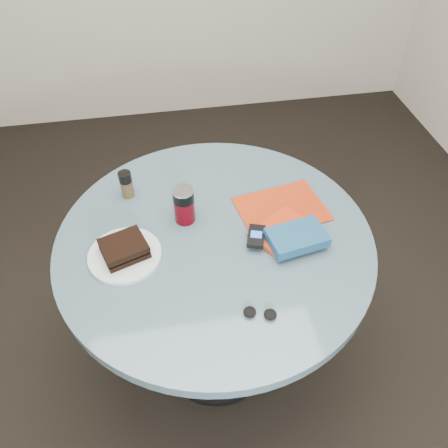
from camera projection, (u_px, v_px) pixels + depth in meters
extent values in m
plane|color=black|center=(217.00, 352.00, 1.91)|extent=(4.00, 4.00, 0.00)
cylinder|color=black|center=(217.00, 350.00, 1.90)|extent=(0.48, 0.48, 0.03)
cylinder|color=black|center=(216.00, 304.00, 1.65)|extent=(0.11, 0.11, 0.68)
cylinder|color=#3E5766|center=(215.00, 240.00, 1.39)|extent=(1.00, 1.00, 0.04)
cylinder|color=silver|center=(125.00, 255.00, 1.31)|extent=(0.28, 0.28, 0.01)
cube|color=black|center=(125.00, 251.00, 1.30)|extent=(0.16, 0.14, 0.02)
cube|color=#302112|center=(124.00, 248.00, 1.29)|extent=(0.14, 0.12, 0.01)
cube|color=black|center=(123.00, 245.00, 1.28)|extent=(0.16, 0.14, 0.02)
cylinder|color=#58040E|center=(184.00, 210.00, 1.40)|extent=(0.09, 0.09, 0.09)
cylinder|color=black|center=(183.00, 196.00, 1.35)|extent=(0.09, 0.09, 0.04)
cylinder|color=silver|center=(183.00, 191.00, 1.34)|extent=(0.09, 0.09, 0.01)
cylinder|color=#4D3921|center=(127.00, 188.00, 1.49)|extent=(0.05, 0.05, 0.06)
cylinder|color=black|center=(125.00, 177.00, 1.45)|extent=(0.05, 0.05, 0.04)
cube|color=#9F2B0E|center=(281.00, 209.00, 1.46)|extent=(0.31, 0.26, 0.01)
cube|color=red|center=(281.00, 231.00, 1.37)|extent=(0.22, 0.20, 0.02)
cube|color=navy|center=(297.00, 237.00, 1.32)|extent=(0.19, 0.14, 0.03)
cube|color=black|center=(256.00, 236.00, 1.34)|extent=(0.08, 0.10, 0.01)
cube|color=blue|center=(256.00, 234.00, 1.33)|extent=(0.04, 0.04, 0.00)
ellipsoid|color=black|center=(250.00, 312.00, 1.17)|extent=(0.04, 0.04, 0.02)
ellipsoid|color=black|center=(270.00, 314.00, 1.16)|extent=(0.04, 0.04, 0.02)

